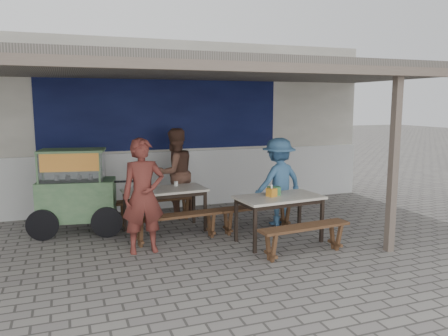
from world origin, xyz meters
TOP-DOWN VIEW (x-y plane):
  - ground at (0.00, 0.00)m, footprint 60.00×60.00m
  - back_wall at (-0.00, 3.58)m, footprint 9.00×1.28m
  - warung_roof at (0.02, 0.90)m, footprint 9.00×4.21m
  - table_left at (-0.60, 1.27)m, footprint 1.44×0.79m
  - bench_left_street at (-0.55, 0.64)m, footprint 1.51×0.39m
  - bench_left_wall at (-0.65, 1.90)m, footprint 1.51×0.39m
  - table_right at (0.98, 0.06)m, footprint 1.41×0.85m
  - bench_right_street at (1.05, -0.63)m, footprint 1.46×0.41m
  - bench_right_wall at (0.92, 0.75)m, footprint 1.46×0.41m
  - vendor_cart at (-2.04, 1.67)m, footprint 1.87×0.94m
  - patron_street_side at (-1.13, 0.33)m, footprint 0.63×0.41m
  - patron_wall_side at (-0.19, 2.19)m, footprint 1.02×0.90m
  - patron_right_table at (1.45, 1.01)m, footprint 1.14×0.81m
  - tissue_box at (0.86, 0.09)m, footprint 0.16×0.16m
  - donation_box at (0.95, 0.19)m, footprint 0.23×0.18m
  - condiment_jar at (-0.35, 1.49)m, footprint 0.07×0.07m
  - condiment_bowl at (-0.88, 1.29)m, footprint 0.27×0.27m

SIDE VIEW (x-z plane):
  - ground at x=0.00m, z-range 0.00..0.00m
  - bench_right_street at x=1.05m, z-range 0.11..0.56m
  - bench_right_wall at x=0.92m, z-range 0.11..0.56m
  - bench_left_street at x=-0.55m, z-range 0.11..0.56m
  - bench_left_wall at x=-0.65m, z-range 0.11..0.56m
  - table_left at x=-0.60m, z-range 0.30..1.05m
  - table_right at x=0.98m, z-range 0.30..1.05m
  - condiment_bowl at x=-0.88m, z-range 0.75..0.80m
  - vendor_cart at x=-2.04m, z-range 0.06..1.51m
  - condiment_jar at x=-0.35m, z-range 0.75..0.83m
  - patron_right_table at x=1.45m, z-range 0.00..1.59m
  - tissue_box at x=0.86m, z-range 0.75..0.88m
  - donation_box at x=0.95m, z-range 0.75..0.88m
  - patron_street_side at x=-1.13m, z-range 0.00..1.71m
  - patron_wall_side at x=-0.19m, z-range 0.00..1.74m
  - back_wall at x=0.00m, z-range -0.03..3.47m
  - warung_roof at x=0.02m, z-range 1.31..4.12m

